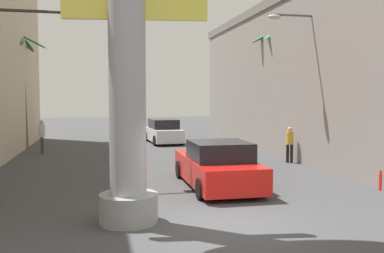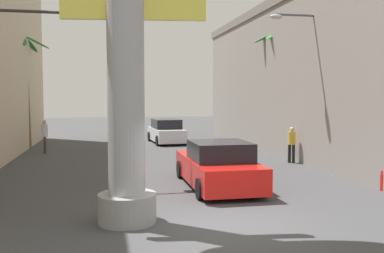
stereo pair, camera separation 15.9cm
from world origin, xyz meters
The scene contains 13 objects.
ground_plane centered at (0.00, 10.00, 0.00)m, with size 88.47×88.47×0.00m, color #424244.
building_right centered at (10.12, 11.62, 4.12)m, with size 8.29×26.27×8.23m.
neon_sign_pole centered at (-2.14, 0.74, 4.75)m, with size 3.78×1.41×10.51m.
street_lamp centered at (6.27, 7.41, 4.05)m, with size 2.71×0.28×6.59m.
traffic_light_mast centered at (-4.96, 5.36, 4.20)m, with size 5.68×0.32×5.90m.
car_lead centered at (1.04, 4.22, 0.70)m, with size 2.13×4.91×1.56m.
car_far centered at (1.27, 18.06, 0.73)m, with size 2.12×4.33×1.56m.
palm_tree_far_left centered at (-7.23, 17.02, 3.90)m, with size 3.13×3.12×6.67m.
palm_tree_near_right centered at (6.72, 5.42, 5.73)m, with size 2.87×2.85×9.35m.
palm_tree_mid_right centered at (6.94, 12.60, 4.42)m, with size 2.94×2.94×6.78m.
pedestrian_mid_right centered at (5.70, 8.59, 0.96)m, with size 0.48×0.48×1.65m.
pedestrian_far_left centered at (-5.80, 14.24, 1.05)m, with size 0.36×0.36×1.79m.
fire_hydrant centered at (6.13, 2.57, 0.35)m, with size 0.22×0.22×0.72m.
Camera 1 is at (-2.81, -9.48, 3.04)m, focal length 40.00 mm.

